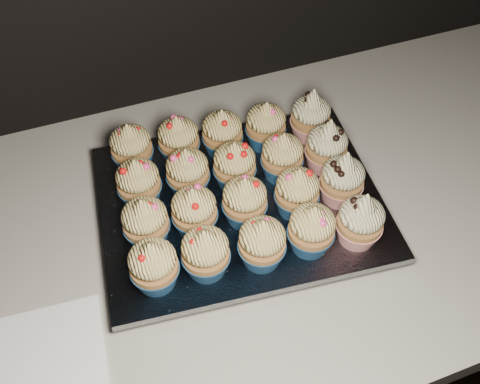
{
  "coord_description": "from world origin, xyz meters",
  "views": [
    {
      "loc": [
        -0.0,
        1.24,
        1.54
      ],
      "look_at": [
        0.17,
        1.7,
        0.95
      ],
      "focal_mm": 40.0,
      "sensor_mm": 36.0,
      "label": 1
    }
  ],
  "objects": [
    {
      "name": "foil_lining",
      "position": [
        0.17,
        1.7,
        0.93
      ],
      "size": [
        0.43,
        0.36,
        0.01
      ],
      "primitive_type": "cube",
      "rotation": [
        0.0,
        0.0,
        -0.11
      ],
      "color": "silver",
      "rests_on": "baking_tray"
    },
    {
      "name": "cupcake_17",
      "position": [
        0.18,
        1.8,
        0.97
      ],
      "size": [
        0.06,
        0.06,
        0.08
      ],
      "color": "navy",
      "rests_on": "foil_lining"
    },
    {
      "name": "cupcake_18",
      "position": [
        0.25,
        1.8,
        0.97
      ],
      "size": [
        0.06,
        0.06,
        0.08
      ],
      "color": "navy",
      "rests_on": "foil_lining"
    },
    {
      "name": "cupcake_0",
      "position": [
        0.02,
        1.61,
        0.97
      ],
      "size": [
        0.06,
        0.06,
        0.08
      ],
      "color": "navy",
      "rests_on": "foil_lining"
    },
    {
      "name": "cupcake_8",
      "position": [
        0.24,
        1.66,
        0.97
      ],
      "size": [
        0.06,
        0.06,
        0.08
      ],
      "color": "navy",
      "rests_on": "foil_lining"
    },
    {
      "name": "cupcake_7",
      "position": [
        0.16,
        1.67,
        0.97
      ],
      "size": [
        0.06,
        0.06,
        0.08
      ],
      "color": "navy",
      "rests_on": "foil_lining"
    },
    {
      "name": "cupcake_12",
      "position": [
        0.17,
        1.73,
        0.97
      ],
      "size": [
        0.06,
        0.06,
        0.08
      ],
      "color": "navy",
      "rests_on": "foil_lining"
    },
    {
      "name": "worktop",
      "position": [
        0.0,
        1.7,
        0.88
      ],
      "size": [
        2.44,
        0.64,
        0.04
      ],
      "primitive_type": "cube",
      "color": "beige",
      "rests_on": "cabinet"
    },
    {
      "name": "cupcake_10",
      "position": [
        0.03,
        1.75,
        0.97
      ],
      "size": [
        0.06,
        0.06,
        0.08
      ],
      "color": "navy",
      "rests_on": "foil_lining"
    },
    {
      "name": "cupcake_16",
      "position": [
        0.11,
        1.81,
        0.97
      ],
      "size": [
        0.06,
        0.06,
        0.08
      ],
      "color": "navy",
      "rests_on": "foil_lining"
    },
    {
      "name": "napkin",
      "position": [
        -0.13,
        1.57,
        0.9
      ],
      "size": [
        0.15,
        0.15,
        0.0
      ],
      "primitive_type": "cube",
      "rotation": [
        0.0,
        0.0,
        -0.07
      ],
      "color": "white",
      "rests_on": "worktop"
    },
    {
      "name": "cupcake_6",
      "position": [
        0.09,
        1.67,
        0.97
      ],
      "size": [
        0.06,
        0.06,
        0.08
      ],
      "color": "navy",
      "rests_on": "foil_lining"
    },
    {
      "name": "baking_tray",
      "position": [
        0.17,
        1.7,
        0.91
      ],
      "size": [
        0.4,
        0.32,
        0.02
      ],
      "primitive_type": "cube",
      "rotation": [
        0.0,
        0.0,
        -0.11
      ],
      "color": "black",
      "rests_on": "worktop"
    },
    {
      "name": "cupcake_4",
      "position": [
        0.29,
        1.58,
        0.97
      ],
      "size": [
        0.06,
        0.06,
        0.1
      ],
      "color": "red",
      "rests_on": "foil_lining"
    },
    {
      "name": "cupcake_15",
      "position": [
        0.04,
        1.82,
        0.97
      ],
      "size": [
        0.06,
        0.06,
        0.08
      ],
      "color": "navy",
      "rests_on": "foil_lining"
    },
    {
      "name": "cupcake_3",
      "position": [
        0.23,
        1.59,
        0.97
      ],
      "size": [
        0.06,
        0.06,
        0.08
      ],
      "color": "navy",
      "rests_on": "foil_lining"
    },
    {
      "name": "cupcake_5",
      "position": [
        0.03,
        1.68,
        0.97
      ],
      "size": [
        0.06,
        0.06,
        0.08
      ],
      "color": "navy",
      "rests_on": "foil_lining"
    },
    {
      "name": "cupcake_14",
      "position": [
        0.31,
        1.72,
        0.97
      ],
      "size": [
        0.06,
        0.06,
        0.1
      ],
      "color": "red",
      "rests_on": "foil_lining"
    },
    {
      "name": "cabinet",
      "position": [
        0.0,
        1.7,
        0.43
      ],
      "size": [
        2.4,
        0.6,
        0.86
      ],
      "primitive_type": "cube",
      "color": "black",
      "rests_on": "ground"
    },
    {
      "name": "cupcake_19",
      "position": [
        0.32,
        1.79,
        0.97
      ],
      "size": [
        0.06,
        0.06,
        0.1
      ],
      "color": "red",
      "rests_on": "foil_lining"
    },
    {
      "name": "cupcake_11",
      "position": [
        0.1,
        1.74,
        0.97
      ],
      "size": [
        0.06,
        0.06,
        0.08
      ],
      "color": "navy",
      "rests_on": "foil_lining"
    },
    {
      "name": "cupcake_13",
      "position": [
        0.24,
        1.72,
        0.97
      ],
      "size": [
        0.06,
        0.06,
        0.08
      ],
      "color": "navy",
      "rests_on": "foil_lining"
    },
    {
      "name": "cupcake_9",
      "position": [
        0.3,
        1.65,
        0.97
      ],
      "size": [
        0.06,
        0.06,
        0.1
      ],
      "color": "red",
      "rests_on": "foil_lining"
    },
    {
      "name": "cupcake_2",
      "position": [
        0.16,
        1.59,
        0.97
      ],
      "size": [
        0.06,
        0.06,
        0.08
      ],
      "color": "navy",
      "rests_on": "foil_lining"
    },
    {
      "name": "cupcake_1",
      "position": [
        0.09,
        1.6,
        0.97
      ],
      "size": [
        0.06,
        0.06,
        0.08
      ],
      "color": "navy",
      "rests_on": "foil_lining"
    }
  ]
}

